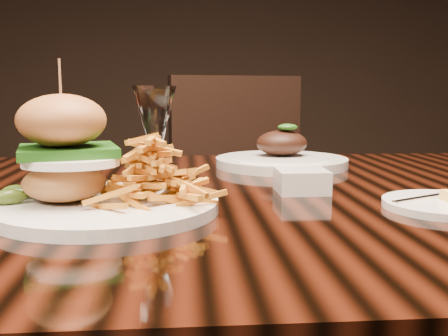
{
  "coord_description": "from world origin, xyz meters",
  "views": [
    {
      "loc": [
        -0.05,
        -0.77,
        0.9
      ],
      "look_at": [
        -0.01,
        -0.15,
        0.81
      ],
      "focal_mm": 42.0,
      "sensor_mm": 36.0,
      "label": 1
    }
  ],
  "objects": [
    {
      "name": "dining_table",
      "position": [
        0.0,
        0.0,
        0.67
      ],
      "size": [
        1.6,
        0.9,
        0.75
      ],
      "color": "black",
      "rests_on": "ground"
    },
    {
      "name": "wine_glass",
      "position": [
        -0.09,
        -0.07,
        0.87
      ],
      "size": [
        0.06,
        0.06,
        0.16
      ],
      "color": "white",
      "rests_on": "dining_table"
    },
    {
      "name": "far_dish",
      "position": [
        0.14,
        0.26,
        0.77
      ],
      "size": [
        0.26,
        0.26,
        0.09
      ],
      "rotation": [
        0.0,
        0.0,
        0.2
      ],
      "color": "silver",
      "rests_on": "dining_table"
    },
    {
      "name": "ramekin",
      "position": [
        0.12,
        -0.01,
        0.77
      ],
      "size": [
        0.08,
        0.08,
        0.03
      ],
      "primitive_type": "cube",
      "rotation": [
        0.0,
        0.0,
        0.09
      ],
      "color": "silver",
      "rests_on": "dining_table"
    },
    {
      "name": "side_saucer",
      "position": [
        0.29,
        -0.13,
        0.76
      ],
      "size": [
        0.16,
        0.16,
        0.02
      ],
      "rotation": [
        0.0,
        0.0,
        -0.05
      ],
      "color": "silver",
      "rests_on": "dining_table"
    },
    {
      "name": "burger_plate",
      "position": [
        -0.15,
        -0.12,
        0.8
      ],
      "size": [
        0.28,
        0.28,
        0.19
      ],
      "rotation": [
        0.0,
        0.0,
        0.04
      ],
      "color": "silver",
      "rests_on": "dining_table"
    },
    {
      "name": "chair_far",
      "position": [
        0.15,
        0.89,
        0.54
      ],
      "size": [
        0.56,
        0.56,
        0.95
      ],
      "rotation": [
        0.0,
        0.0,
        0.25
      ],
      "color": "black",
      "rests_on": "ground"
    }
  ]
}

